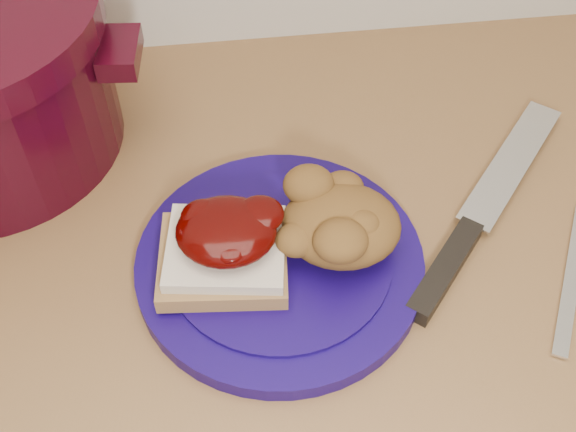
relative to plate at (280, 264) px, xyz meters
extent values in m
cylinder|color=#12054C|center=(0.00, 0.00, 0.00)|extent=(0.30, 0.30, 0.02)
cube|color=olive|center=(-0.05, 0.00, 0.02)|extent=(0.12, 0.10, 0.02)
cube|color=beige|center=(-0.05, 0.00, 0.04)|extent=(0.11, 0.10, 0.01)
ellipsoid|color=#2E0201|center=(-0.04, 0.00, 0.05)|extent=(0.10, 0.09, 0.03)
ellipsoid|color=brown|center=(0.05, 0.01, 0.04)|extent=(0.12, 0.11, 0.05)
cube|color=black|center=(0.15, -0.02, 0.00)|extent=(0.09, 0.10, 0.02)
cube|color=silver|center=(0.25, 0.09, 0.00)|extent=(0.15, 0.17, 0.00)
cube|color=silver|center=(0.26, -0.04, -0.01)|extent=(0.09, 0.16, 0.00)
cube|color=black|center=(-0.13, 0.19, 0.10)|extent=(0.04, 0.07, 0.02)
camera|label=1|loc=(-0.04, -0.38, 0.52)|focal=45.00mm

